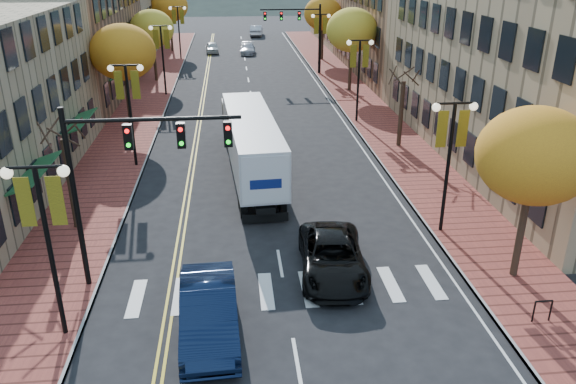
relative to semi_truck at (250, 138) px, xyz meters
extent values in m
plane|color=black|center=(0.80, -14.39, -2.11)|extent=(200.00, 200.00, 0.00)
cube|color=brown|center=(-8.20, 18.11, -2.04)|extent=(4.00, 85.00, 0.15)
cube|color=brown|center=(9.80, 18.11, -2.04)|extent=(4.00, 85.00, 0.15)
cube|color=brown|center=(-16.20, 21.61, 3.39)|extent=(12.00, 24.00, 11.00)
cube|color=#9E8966|center=(-16.20, 46.61, 2.64)|extent=(12.00, 26.00, 9.50)
cube|color=#997F5B|center=(19.30, 1.61, 5.39)|extent=(15.00, 28.00, 15.00)
cube|color=brown|center=(19.30, 27.61, 2.89)|extent=(15.00, 24.00, 10.00)
cube|color=#9E8966|center=(19.30, 49.61, 3.39)|extent=(15.00, 20.00, 11.00)
cylinder|color=#382619|center=(-8.20, -6.39, 0.14)|extent=(0.28, 0.28, 4.20)
cylinder|color=#382619|center=(-8.20, 9.61, 0.49)|extent=(0.28, 0.28, 4.90)
ellipsoid|color=orange|center=(-8.20, 9.61, 3.35)|extent=(4.48, 4.48, 3.81)
cylinder|color=#382619|center=(-8.20, 25.61, 0.31)|extent=(0.28, 0.28, 4.55)
ellipsoid|color=yellow|center=(-8.20, 25.61, 2.96)|extent=(4.16, 4.16, 3.54)
cylinder|color=#382619|center=(-8.20, 43.61, 0.56)|extent=(0.28, 0.28, 5.04)
ellipsoid|color=orange|center=(-8.20, 43.61, 3.51)|extent=(4.61, 4.61, 3.92)
cylinder|color=#382619|center=(9.80, -12.39, 0.31)|extent=(0.28, 0.28, 4.55)
ellipsoid|color=orange|center=(9.80, -12.39, 2.96)|extent=(4.16, 4.16, 3.54)
cylinder|color=#382619|center=(9.80, 3.61, 0.14)|extent=(0.28, 0.28, 4.20)
cylinder|color=#382619|center=(9.80, 19.61, 0.49)|extent=(0.28, 0.28, 4.90)
ellipsoid|color=yellow|center=(9.80, 19.61, 3.35)|extent=(4.48, 4.48, 3.81)
cylinder|color=#382619|center=(9.80, 35.61, 0.42)|extent=(0.28, 0.28, 4.76)
ellipsoid|color=orange|center=(9.80, 35.61, 3.19)|extent=(4.35, 4.35, 3.70)
cylinder|color=black|center=(-6.70, -14.39, 0.89)|extent=(0.16, 0.16, 6.00)
cylinder|color=black|center=(-6.70, -14.39, 3.89)|extent=(1.60, 0.10, 0.10)
sphere|color=#FFF2CC|center=(-7.50, -14.39, 3.74)|extent=(0.36, 0.36, 0.36)
sphere|color=#FFF2CC|center=(-5.90, -14.39, 3.74)|extent=(0.36, 0.36, 0.36)
cube|color=gold|center=(-7.15, -14.39, 2.79)|extent=(0.45, 0.03, 1.60)
cube|color=gold|center=(-6.25, -14.39, 2.79)|extent=(0.45, 0.03, 1.60)
cylinder|color=black|center=(-6.70, 1.61, 0.89)|extent=(0.16, 0.16, 6.00)
cylinder|color=black|center=(-6.70, 1.61, 3.89)|extent=(1.60, 0.10, 0.10)
sphere|color=#FFF2CC|center=(-7.50, 1.61, 3.74)|extent=(0.36, 0.36, 0.36)
sphere|color=#FFF2CC|center=(-5.90, 1.61, 3.74)|extent=(0.36, 0.36, 0.36)
cube|color=gold|center=(-7.15, 1.61, 2.79)|extent=(0.45, 0.03, 1.60)
cube|color=gold|center=(-6.25, 1.61, 2.79)|extent=(0.45, 0.03, 1.60)
cylinder|color=black|center=(-6.70, 19.61, 0.89)|extent=(0.16, 0.16, 6.00)
cylinder|color=black|center=(-6.70, 19.61, 3.89)|extent=(1.60, 0.10, 0.10)
sphere|color=#FFF2CC|center=(-7.50, 19.61, 3.74)|extent=(0.36, 0.36, 0.36)
sphere|color=#FFF2CC|center=(-5.90, 19.61, 3.74)|extent=(0.36, 0.36, 0.36)
cube|color=gold|center=(-7.15, 19.61, 2.79)|extent=(0.45, 0.03, 1.60)
cube|color=gold|center=(-6.25, 19.61, 2.79)|extent=(0.45, 0.03, 1.60)
cylinder|color=black|center=(-6.70, 37.61, 0.89)|extent=(0.16, 0.16, 6.00)
cylinder|color=black|center=(-6.70, 37.61, 3.89)|extent=(1.60, 0.10, 0.10)
sphere|color=#FFF2CC|center=(-7.50, 37.61, 3.74)|extent=(0.36, 0.36, 0.36)
sphere|color=#FFF2CC|center=(-5.90, 37.61, 3.74)|extent=(0.36, 0.36, 0.36)
cube|color=gold|center=(-7.15, 37.61, 2.79)|extent=(0.45, 0.03, 1.60)
cube|color=gold|center=(-6.25, 37.61, 2.79)|extent=(0.45, 0.03, 1.60)
cylinder|color=black|center=(8.30, -8.39, 0.89)|extent=(0.16, 0.16, 6.00)
cylinder|color=black|center=(8.30, -8.39, 3.89)|extent=(1.60, 0.10, 0.10)
sphere|color=#FFF2CC|center=(7.50, -8.39, 3.74)|extent=(0.36, 0.36, 0.36)
sphere|color=#FFF2CC|center=(9.10, -8.39, 3.74)|extent=(0.36, 0.36, 0.36)
cube|color=gold|center=(7.85, -8.39, 2.79)|extent=(0.45, 0.03, 1.60)
cube|color=gold|center=(8.75, -8.39, 2.79)|extent=(0.45, 0.03, 1.60)
cylinder|color=black|center=(8.30, 9.61, 0.89)|extent=(0.16, 0.16, 6.00)
cylinder|color=black|center=(8.30, 9.61, 3.89)|extent=(1.60, 0.10, 0.10)
sphere|color=#FFF2CC|center=(7.50, 9.61, 3.74)|extent=(0.36, 0.36, 0.36)
sphere|color=#FFF2CC|center=(9.10, 9.61, 3.74)|extent=(0.36, 0.36, 0.36)
cube|color=gold|center=(7.85, 9.61, 2.79)|extent=(0.45, 0.03, 1.60)
cube|color=gold|center=(8.75, 9.61, 2.79)|extent=(0.45, 0.03, 1.60)
cylinder|color=black|center=(8.30, 27.61, 0.89)|extent=(0.16, 0.16, 6.00)
cylinder|color=black|center=(8.30, 27.61, 3.89)|extent=(1.60, 0.10, 0.10)
sphere|color=#FFF2CC|center=(7.50, 27.61, 3.74)|extent=(0.36, 0.36, 0.36)
sphere|color=#FFF2CC|center=(9.10, 27.61, 3.74)|extent=(0.36, 0.36, 0.36)
cube|color=gold|center=(7.85, 27.61, 2.79)|extent=(0.45, 0.03, 1.60)
cube|color=gold|center=(8.75, 27.61, 2.79)|extent=(0.45, 0.03, 1.60)
cylinder|color=black|center=(-6.60, -11.39, 1.39)|extent=(0.20, 0.20, 7.00)
cylinder|color=black|center=(-3.60, -11.39, 4.39)|extent=(6.00, 0.14, 0.14)
cube|color=black|center=(-4.50, -11.39, 3.79)|extent=(0.30, 0.25, 0.90)
sphere|color=#FF0C0C|center=(-4.50, -11.53, 4.04)|extent=(0.16, 0.16, 0.16)
cube|color=black|center=(-2.70, -11.39, 3.79)|extent=(0.30, 0.25, 0.90)
sphere|color=#FF0C0C|center=(-2.70, -11.53, 4.04)|extent=(0.16, 0.16, 0.16)
cube|color=black|center=(-1.08, -11.39, 3.79)|extent=(0.30, 0.25, 0.90)
sphere|color=#FF0C0C|center=(-1.08, -11.53, 4.04)|extent=(0.16, 0.16, 0.16)
cylinder|color=black|center=(8.20, 27.61, 1.39)|extent=(0.20, 0.20, 7.00)
cylinder|color=black|center=(5.20, 27.61, 4.39)|extent=(6.00, 0.14, 0.14)
cube|color=black|center=(6.10, 27.61, 3.79)|extent=(0.30, 0.25, 0.90)
sphere|color=#FF0C0C|center=(6.10, 27.47, 4.04)|extent=(0.16, 0.16, 0.16)
cube|color=black|center=(4.30, 27.61, 3.79)|extent=(0.30, 0.25, 0.90)
sphere|color=#FF0C0C|center=(4.30, 27.47, 4.04)|extent=(0.16, 0.16, 0.16)
cube|color=black|center=(2.68, 27.61, 3.79)|extent=(0.30, 0.25, 0.90)
sphere|color=#FF0C0C|center=(2.68, 27.47, 4.04)|extent=(0.16, 0.16, 0.16)
cube|color=black|center=(0.08, -1.15, -1.34)|extent=(1.66, 11.77, 0.32)
cube|color=silver|center=(0.08, -1.15, 0.24)|extent=(3.11, 11.86, 2.53)
cube|color=black|center=(-0.39, 6.05, -0.62)|extent=(2.43, 2.85, 2.26)
cylinder|color=black|center=(-0.57, -5.90, -1.66)|extent=(0.37, 0.92, 0.90)
cylinder|color=black|center=(1.33, -5.78, -1.66)|extent=(0.37, 0.92, 0.90)
cylinder|color=black|center=(-0.64, -4.82, -1.66)|extent=(0.37, 0.92, 0.90)
cylinder|color=black|center=(1.26, -4.69, -1.66)|extent=(0.37, 0.92, 0.90)
cylinder|color=black|center=(-1.27, 4.91, -1.66)|extent=(0.37, 0.92, 0.90)
cylinder|color=black|center=(0.62, 5.03, -1.66)|extent=(0.37, 0.92, 0.90)
cylinder|color=black|center=(-1.40, 6.89, -1.66)|extent=(0.37, 0.92, 0.90)
cylinder|color=black|center=(0.49, 7.01, -1.66)|extent=(0.37, 0.92, 0.90)
imported|color=black|center=(-1.93, -14.73, -1.25)|extent=(2.07, 5.33, 1.73)
imported|color=black|center=(2.78, -11.39, -1.36)|extent=(2.91, 5.58, 1.50)
imported|color=silver|center=(-3.15, 42.45, -1.45)|extent=(1.77, 3.97, 1.33)
imported|color=#AFAEB6|center=(1.32, 41.24, -1.48)|extent=(2.04, 4.45, 1.26)
imported|color=#BAB9C1|center=(3.20, 57.30, -1.32)|extent=(2.28, 4.98, 1.58)
camera|label=1|loc=(-0.89, -30.32, 9.65)|focal=35.00mm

